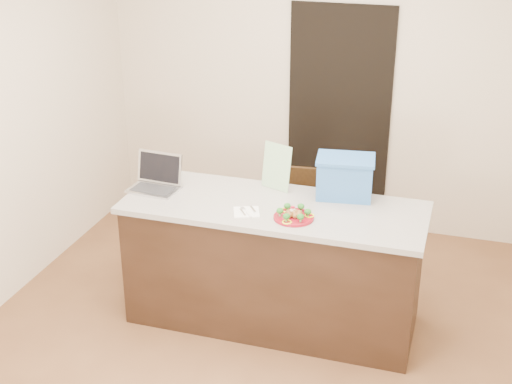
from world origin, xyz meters
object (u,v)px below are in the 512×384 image
(laptop, at_px, (157,179))
(blue_box, at_px, (345,177))
(plate, at_px, (294,217))
(yogurt_bottle, at_px, (293,213))
(chair, at_px, (291,212))
(napkin, at_px, (246,212))
(island, at_px, (273,264))

(laptop, relative_size, blue_box, 0.84)
(plate, height_order, yogurt_bottle, yogurt_bottle)
(chair, bearing_deg, plate, -80.96)
(napkin, bearing_deg, laptop, 164.46)
(island, distance_m, laptop, 1.02)
(chair, bearing_deg, island, -90.05)
(island, height_order, laptop, laptop)
(napkin, distance_m, laptop, 0.77)
(blue_box, bearing_deg, napkin, -148.76)
(yogurt_bottle, height_order, laptop, laptop)
(napkin, relative_size, laptop, 0.47)
(yogurt_bottle, distance_m, chair, 1.12)
(plate, bearing_deg, blue_box, 61.67)
(plate, relative_size, napkin, 1.57)
(yogurt_bottle, bearing_deg, napkin, -176.94)
(blue_box, bearing_deg, plate, -126.08)
(island, height_order, chair, island)
(plate, xyz_separation_m, napkin, (-0.32, -0.00, -0.01))
(plate, height_order, chair, plate)
(yogurt_bottle, distance_m, laptop, 1.07)
(blue_box, xyz_separation_m, chair, (-0.51, 0.54, -0.59))
(laptop, height_order, chair, laptop)
(laptop, distance_m, chair, 1.23)
(island, relative_size, plate, 7.80)
(yogurt_bottle, bearing_deg, island, 138.48)
(napkin, bearing_deg, plate, 0.80)
(yogurt_bottle, bearing_deg, plate, -49.94)
(island, height_order, blue_box, blue_box)
(island, bearing_deg, blue_box, 34.31)
(island, xyz_separation_m, chair, (-0.09, 0.83, 0.01))
(yogurt_bottle, relative_size, chair, 0.09)
(napkin, xyz_separation_m, blue_box, (0.57, 0.46, 0.14))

